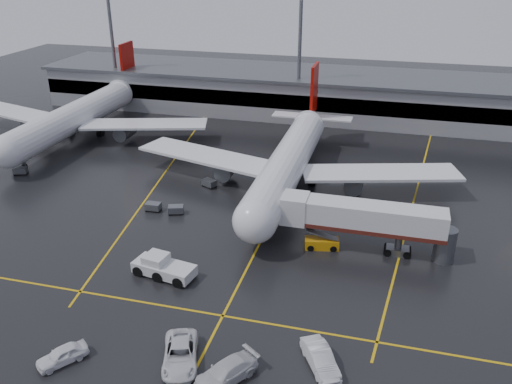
# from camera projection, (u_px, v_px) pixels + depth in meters

# --- Properties ---
(ground) EXTENTS (220.00, 220.00, 0.00)m
(ground) POSITION_uv_depth(u_px,v_px,m) (274.00, 215.00, 70.87)
(ground) COLOR black
(ground) RESTS_ON ground
(apron_line_centre) EXTENTS (0.25, 90.00, 0.02)m
(apron_line_centre) POSITION_uv_depth(u_px,v_px,m) (274.00, 215.00, 70.86)
(apron_line_centre) COLOR gold
(apron_line_centre) RESTS_ON ground
(apron_line_stop) EXTENTS (60.00, 0.25, 0.02)m
(apron_line_stop) POSITION_uv_depth(u_px,v_px,m) (223.00, 316.00, 51.59)
(apron_line_stop) COLOR gold
(apron_line_stop) RESTS_ON ground
(apron_line_left) EXTENTS (9.99, 69.35, 0.02)m
(apron_line_left) POSITION_uv_depth(u_px,v_px,m) (166.00, 172.00, 84.30)
(apron_line_left) COLOR gold
(apron_line_left) RESTS_ON ground
(apron_line_right) EXTENTS (7.57, 69.64, 0.02)m
(apron_line_right) POSITION_uv_depth(u_px,v_px,m) (414.00, 198.00, 75.43)
(apron_line_right) COLOR gold
(apron_line_right) RESTS_ON ground
(terminal) EXTENTS (122.00, 19.00, 8.60)m
(terminal) POSITION_uv_depth(u_px,v_px,m) (327.00, 94.00, 111.05)
(terminal) COLOR gray
(terminal) RESTS_ON ground
(light_mast_left) EXTENTS (3.00, 1.20, 25.45)m
(light_mast_left) POSITION_uv_depth(u_px,v_px,m) (112.00, 39.00, 112.08)
(light_mast_left) COLOR #595B60
(light_mast_left) RESTS_ON ground
(light_mast_mid) EXTENTS (3.00, 1.20, 25.45)m
(light_mast_mid) POSITION_uv_depth(u_px,v_px,m) (300.00, 48.00, 102.74)
(light_mast_mid) COLOR #595B60
(light_mast_mid) RESTS_ON ground
(main_airliner) EXTENTS (48.80, 45.60, 14.10)m
(main_airliner) POSITION_uv_depth(u_px,v_px,m) (290.00, 159.00, 77.59)
(main_airliner) COLOR silver
(main_airliner) RESTS_ON ground
(second_airliner) EXTENTS (48.80, 45.60, 14.10)m
(second_airliner) POSITION_uv_depth(u_px,v_px,m) (79.00, 115.00, 97.91)
(second_airliner) COLOR silver
(second_airliner) RESTS_ON ground
(jet_bridge) EXTENTS (19.90, 3.40, 6.05)m
(jet_bridge) POSITION_uv_depth(u_px,v_px,m) (364.00, 220.00, 61.18)
(jet_bridge) COLOR silver
(jet_bridge) RESTS_ON ground
(pushback_tractor) EXTENTS (7.17, 3.95, 2.43)m
(pushback_tractor) POSITION_uv_depth(u_px,v_px,m) (163.00, 267.00, 57.56)
(pushback_tractor) COLOR silver
(pushback_tractor) RESTS_ON ground
(belt_loader) EXTENTS (4.22, 2.53, 2.51)m
(belt_loader) POSITION_uv_depth(u_px,v_px,m) (322.00, 243.00, 62.93)
(belt_loader) COLOR #CC850B
(belt_loader) RESTS_ON ground
(service_van_a) EXTENTS (4.76, 6.82, 1.73)m
(service_van_a) POSITION_uv_depth(u_px,v_px,m) (180.00, 354.00, 45.50)
(service_van_a) COLOR silver
(service_van_a) RESTS_ON ground
(service_van_b) EXTENTS (5.22, 6.10, 1.68)m
(service_van_b) POSITION_uv_depth(u_px,v_px,m) (226.00, 372.00, 43.65)
(service_van_b) COLOR silver
(service_van_b) RESTS_ON ground
(service_van_c) EXTENTS (4.25, 5.47, 1.73)m
(service_van_c) POSITION_uv_depth(u_px,v_px,m) (320.00, 358.00, 45.07)
(service_van_c) COLOR silver
(service_van_c) RESTS_ON ground
(service_van_d) EXTENTS (3.99, 4.52, 1.48)m
(service_van_d) POSITION_uv_depth(u_px,v_px,m) (62.00, 355.00, 45.61)
(service_van_d) COLOR white
(service_van_d) RESTS_ON ground
(baggage_cart_a) EXTENTS (2.31, 1.86, 1.12)m
(baggage_cart_a) POSITION_uv_depth(u_px,v_px,m) (176.00, 209.00, 70.95)
(baggage_cart_a) COLOR #595B60
(baggage_cart_a) RESTS_ON ground
(baggage_cart_b) EXTENTS (2.04, 1.36, 1.12)m
(baggage_cart_b) POSITION_uv_depth(u_px,v_px,m) (153.00, 206.00, 71.75)
(baggage_cart_b) COLOR #595B60
(baggage_cart_b) RESTS_ON ground
(baggage_cart_c) EXTENTS (2.37, 2.06, 1.12)m
(baggage_cart_c) POSITION_uv_depth(u_px,v_px,m) (209.00, 183.00, 78.82)
(baggage_cart_c) COLOR #595B60
(baggage_cart_c) RESTS_ON ground
(baggage_cart_d) EXTENTS (2.00, 1.31, 1.12)m
(baggage_cart_d) POSITION_uv_depth(u_px,v_px,m) (19.00, 153.00, 90.18)
(baggage_cart_d) COLOR #595B60
(baggage_cart_d) RESTS_ON ground
(baggage_cart_e) EXTENTS (2.32, 1.89, 1.12)m
(baggage_cart_e) POSITION_uv_depth(u_px,v_px,m) (20.00, 170.00, 83.18)
(baggage_cart_e) COLOR #595B60
(baggage_cart_e) RESTS_ON ground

